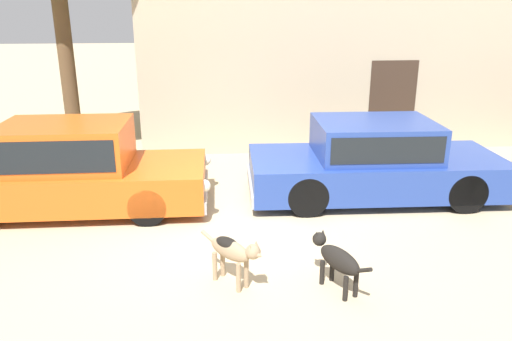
{
  "coord_description": "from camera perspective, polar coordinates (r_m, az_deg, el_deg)",
  "views": [
    {
      "loc": [
        -0.31,
        -6.93,
        3.3
      ],
      "look_at": [
        0.35,
        0.2,
        0.9
      ],
      "focal_mm": 34.85,
      "sensor_mm": 36.0,
      "label": 1
    }
  ],
  "objects": [
    {
      "name": "parked_sedan_nearest",
      "position": [
        8.79,
        -20.57,
        0.29
      ],
      "size": [
        4.58,
        1.78,
        1.48
      ],
      "rotation": [
        0.0,
        0.0,
        -0.01
      ],
      "color": "#D15619",
      "rests_on": "ground_plane"
    },
    {
      "name": "stray_dog_tan",
      "position": [
        6.13,
        9.28,
        -9.96
      ],
      "size": [
        0.53,
        0.98,
        0.63
      ],
      "rotation": [
        0.0,
        0.0,
        2.03
      ],
      "color": "black",
      "rests_on": "ground_plane"
    },
    {
      "name": "ground_plane",
      "position": [
        7.68,
        -2.47,
        -6.93
      ],
      "size": [
        80.0,
        80.0,
        0.0
      ],
      "primitive_type": "plane",
      "color": "tan"
    },
    {
      "name": "stray_dog_spotted",
      "position": [
        6.09,
        -2.69,
        -9.2
      ],
      "size": [
        0.75,
        0.81,
        0.69
      ],
      "rotation": [
        0.0,
        0.0,
        5.45
      ],
      "color": "#997F60",
      "rests_on": "ground_plane"
    },
    {
      "name": "parked_sedan_second",
      "position": [
        9.05,
        13.43,
        1.21
      ],
      "size": [
        4.61,
        1.98,
        1.39
      ],
      "rotation": [
        0.0,
        0.0,
        -0.03
      ],
      "color": "navy",
      "rests_on": "ground_plane"
    }
  ]
}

